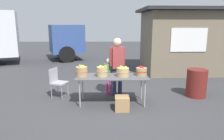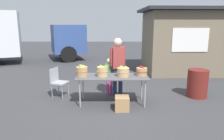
% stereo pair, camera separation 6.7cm
% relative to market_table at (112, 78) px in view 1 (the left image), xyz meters
% --- Properties ---
extents(ground_plane, '(40.00, 40.00, 0.00)m').
position_rel_market_table_xyz_m(ground_plane, '(0.00, 0.00, -0.71)').
color(ground_plane, '#38383A').
extents(market_table, '(1.90, 0.76, 0.75)m').
position_rel_market_table_xyz_m(market_table, '(0.00, 0.00, 0.00)').
color(market_table, '#4C4C51').
rests_on(market_table, ground).
extents(apple_basket_green_0, '(0.32, 0.32, 0.31)m').
position_rel_market_table_xyz_m(apple_basket_green_0, '(-0.80, 0.00, 0.18)').
color(apple_basket_green_0, '#A87F51').
rests_on(apple_basket_green_0, market_table).
extents(apple_basket_green_1, '(0.31, 0.31, 0.31)m').
position_rel_market_table_xyz_m(apple_basket_green_1, '(-0.27, -0.01, 0.18)').
color(apple_basket_green_1, tan).
rests_on(apple_basket_green_1, market_table).
extents(apple_basket_green_2, '(0.34, 0.34, 0.28)m').
position_rel_market_table_xyz_m(apple_basket_green_2, '(0.28, -0.02, 0.17)').
color(apple_basket_green_2, tan).
rests_on(apple_basket_green_2, market_table).
extents(apple_basket_red_0, '(0.31, 0.31, 0.26)m').
position_rel_market_table_xyz_m(apple_basket_red_0, '(0.78, 0.06, 0.16)').
color(apple_basket_red_0, '#A87F51').
rests_on(apple_basket_red_0, market_table).
extents(vendor_adult, '(0.45, 0.28, 1.71)m').
position_rel_market_table_xyz_m(vendor_adult, '(0.16, 0.62, 0.30)').
color(vendor_adult, '#262D4C').
rests_on(vendor_adult, ground).
extents(child_customer, '(0.29, 0.19, 1.11)m').
position_rel_market_table_xyz_m(child_customer, '(-0.09, 0.70, -0.05)').
color(child_customer, '#CC3F8C').
rests_on(child_customer, ground).
extents(food_kiosk, '(3.60, 3.02, 2.74)m').
position_rel_market_table_xyz_m(food_kiosk, '(3.01, 3.84, 0.68)').
color(food_kiosk, '#726651').
rests_on(food_kiosk, ground).
extents(folding_chair, '(0.51, 0.51, 0.86)m').
position_rel_market_table_xyz_m(folding_chair, '(-1.58, 0.48, -0.20)').
color(folding_chair, '#99999E').
rests_on(folding_chair, ground).
extents(trash_barrel, '(0.58, 0.58, 0.81)m').
position_rel_market_table_xyz_m(trash_barrel, '(2.48, 0.50, -0.30)').
color(trash_barrel, maroon).
rests_on(trash_barrel, ground).
extents(produce_crate, '(0.35, 0.35, 0.35)m').
position_rel_market_table_xyz_m(produce_crate, '(0.24, -0.48, -0.53)').
color(produce_crate, '#A87F51').
rests_on(produce_crate, ground).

